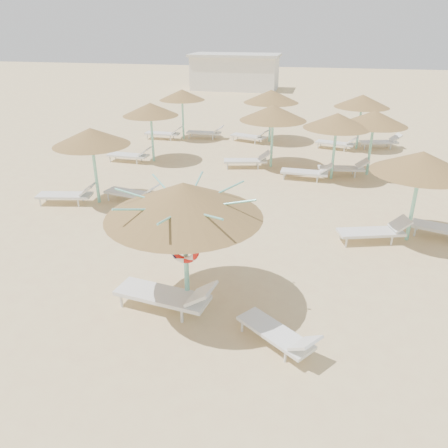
# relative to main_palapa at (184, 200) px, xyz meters

# --- Properties ---
(ground) EXTENTS (120.00, 120.00, 0.00)m
(ground) POSITION_rel_main_palapa_xyz_m (0.17, 0.33, -2.57)
(ground) COLOR #DCC286
(ground) RESTS_ON ground
(main_palapa) EXTENTS (3.30, 3.30, 2.96)m
(main_palapa) POSITION_rel_main_palapa_xyz_m (0.00, 0.00, 0.00)
(main_palapa) COLOR #7FDDC6
(main_palapa) RESTS_ON ground
(lounger_main_a) EXTENTS (2.38, 1.03, 0.84)m
(lounger_main_a) POSITION_rel_main_palapa_xyz_m (-0.36, -0.28, -2.17)
(lounger_main_a) COLOR silver
(lounger_main_a) RESTS_ON ground
(lounger_main_b) EXTENTS (1.77, 1.52, 0.66)m
(lounger_main_b) POSITION_rel_main_palapa_xyz_m (2.18, -0.99, -2.26)
(lounger_main_b) COLOR silver
(lounger_main_b) RESTS_ON ground
(palapa_field) EXTENTS (18.38, 13.79, 2.72)m
(palapa_field) POSITION_rel_main_palapa_xyz_m (2.22, 10.39, -0.26)
(palapa_field) COLOR #7FDDC6
(palapa_field) RESTS_ON ground
(service_hut) EXTENTS (8.40, 4.40, 3.25)m
(service_hut) POSITION_rel_main_palapa_xyz_m (-5.83, 35.33, -0.93)
(service_hut) COLOR silver
(service_hut) RESTS_ON ground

